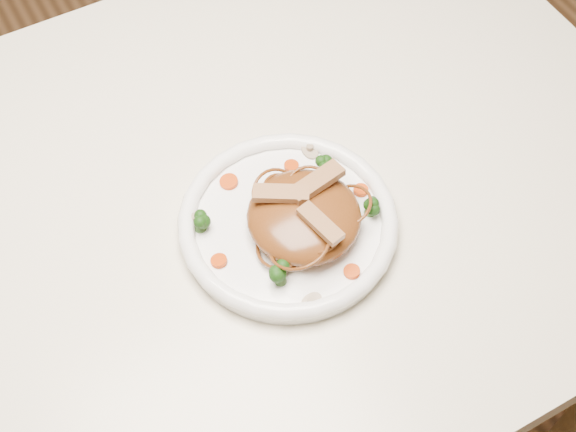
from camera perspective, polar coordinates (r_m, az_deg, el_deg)
ground at (r=1.65m, az=-3.87°, el=-14.38°), size 4.00×4.00×0.00m
table at (r=1.06m, az=-5.84°, el=-2.60°), size 1.20×0.80×0.75m
plate at (r=0.95m, az=0.00°, el=-0.74°), size 0.31×0.31×0.02m
noodle_mound at (r=0.92m, az=1.13°, el=-0.02°), size 0.13×0.13×0.04m
chicken_a at (r=0.92m, az=2.01°, el=2.40°), size 0.07×0.03×0.01m
chicken_b at (r=0.91m, az=-0.48°, el=1.59°), size 0.06×0.05×0.01m
chicken_c at (r=0.89m, az=2.28°, el=-0.53°), size 0.03×0.06×0.01m
broccoli_0 at (r=0.98m, az=2.65°, el=3.67°), size 0.03×0.03×0.03m
broccoli_1 at (r=0.93m, az=-6.23°, el=-0.40°), size 0.03×0.03×0.03m
broccoli_2 at (r=0.89m, az=-0.53°, el=-4.11°), size 0.03×0.03×0.03m
broccoli_3 at (r=0.95m, az=5.82°, el=0.71°), size 0.03×0.03×0.03m
carrot_0 at (r=0.99m, az=0.24°, el=3.54°), size 0.02×0.02×0.00m
carrot_1 at (r=0.92m, az=-4.86°, el=-3.14°), size 0.02×0.02×0.00m
carrot_2 at (r=0.97m, az=5.12°, el=1.81°), size 0.02×0.02×0.00m
carrot_3 at (r=0.98m, az=-4.17°, el=2.41°), size 0.02×0.02×0.00m
carrot_4 at (r=0.91m, az=4.49°, el=-3.90°), size 0.02×0.02×0.00m
mushroom_0 at (r=0.89m, az=1.65°, el=-6.06°), size 0.03×0.03×0.01m
mushroom_1 at (r=0.99m, az=3.00°, el=3.57°), size 0.03×0.03×0.01m
mushroom_2 at (r=0.95m, az=-6.56°, el=-0.25°), size 0.04×0.04×0.01m
mushroom_3 at (r=1.00m, az=1.54°, el=4.65°), size 0.03×0.03×0.01m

